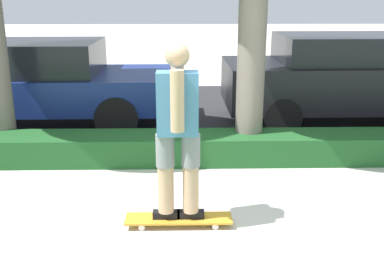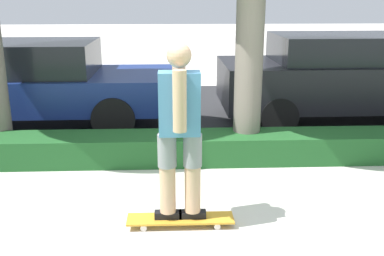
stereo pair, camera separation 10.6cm
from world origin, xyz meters
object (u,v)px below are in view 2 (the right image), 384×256
parked_car_front (27,82)px  parked_car_middle (344,76)px  skater_person (180,129)px  skateboard (180,219)px

parked_car_front → parked_car_middle: (5.41, 0.10, 0.03)m
parked_car_front → parked_car_middle: parked_car_middle is taller
skater_person → parked_car_front: 4.37m
skateboard → parked_car_front: parked_car_front is taller
skateboard → skater_person: 0.91m
skater_person → parked_car_front: (-2.49, 3.59, -0.22)m
parked_car_front → parked_car_middle: size_ratio=1.11×
skateboard → parked_car_front: (-2.49, 3.59, 0.69)m
skateboard → skater_person: skater_person is taller
skater_person → parked_car_middle: bearing=51.6°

